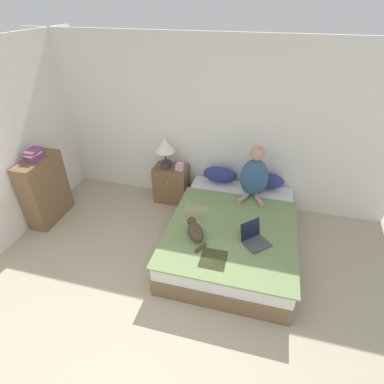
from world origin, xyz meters
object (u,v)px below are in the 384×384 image
(pillow_near, at_px, (220,175))
(pillow_far, at_px, (266,180))
(bed, at_px, (232,234))
(bookshelf, at_px, (45,190))
(table_lamp, at_px, (165,147))
(laptop_open, at_px, (254,239))
(person_sitting, at_px, (254,176))
(cat_tabby, at_px, (195,231))
(tissue_box, at_px, (180,167))
(nightstand, at_px, (171,184))
(book_stack_top, at_px, (34,155))

(pillow_near, height_order, pillow_far, same)
(bed, xyz_separation_m, bookshelf, (-2.82, -0.05, 0.28))
(pillow_far, relative_size, table_lamp, 1.08)
(laptop_open, height_order, bookshelf, bookshelf)
(bed, bearing_deg, pillow_near, 110.75)
(person_sitting, height_order, table_lamp, person_sitting)
(pillow_near, distance_m, cat_tabby, 1.35)
(pillow_near, xyz_separation_m, bookshelf, (-2.47, -0.99, -0.07))
(table_lamp, relative_size, tissue_box, 3.55)
(pillow_far, relative_size, nightstand, 0.87)
(tissue_box, bearing_deg, person_sitting, -9.14)
(person_sitting, xyz_separation_m, tissue_box, (-1.16, 0.19, -0.12))
(nightstand, xyz_separation_m, book_stack_top, (-1.66, -0.94, 0.78))
(pillow_far, xyz_separation_m, cat_tabby, (-0.77, -1.35, -0.04))
(bed, distance_m, pillow_far, 1.06)
(bookshelf, relative_size, book_stack_top, 4.04)
(table_lamp, bearing_deg, book_stack_top, -149.51)
(person_sitting, distance_m, cat_tabby, 1.25)
(table_lamp, bearing_deg, cat_tabby, -57.99)
(cat_tabby, height_order, nightstand, cat_tabby)
(person_sitting, distance_m, tissue_box, 1.18)
(cat_tabby, height_order, tissue_box, tissue_box)
(bed, relative_size, laptop_open, 5.29)
(nightstand, bearing_deg, tissue_box, -12.88)
(pillow_far, bearing_deg, cat_tabby, -119.84)
(cat_tabby, distance_m, tissue_box, 1.39)
(bed, xyz_separation_m, cat_tabby, (-0.42, -0.42, 0.32))
(pillow_far, xyz_separation_m, table_lamp, (-1.58, -0.05, 0.39))
(pillow_near, bearing_deg, nightstand, -176.62)
(laptop_open, bearing_deg, pillow_near, 72.09)
(laptop_open, bearing_deg, tissue_box, 92.34)
(cat_tabby, distance_m, nightstand, 1.51)
(nightstand, xyz_separation_m, table_lamp, (-0.08, -0.00, 0.66))
(person_sitting, bearing_deg, tissue_box, 170.86)
(bed, height_order, table_lamp, table_lamp)
(laptop_open, distance_m, table_lamp, 2.01)
(bed, distance_m, cat_tabby, 0.67)
(cat_tabby, distance_m, bookshelf, 2.43)
(person_sitting, distance_m, table_lamp, 1.44)
(person_sitting, relative_size, nightstand, 1.28)
(pillow_far, height_order, bookshelf, bookshelf)
(pillow_near, distance_m, tissue_box, 0.65)
(person_sitting, height_order, nightstand, person_sitting)
(laptop_open, height_order, tissue_box, tissue_box)
(pillow_near, xyz_separation_m, cat_tabby, (-0.07, -1.35, -0.04))
(pillow_far, relative_size, person_sitting, 0.68)
(bed, bearing_deg, nightstand, 142.55)
(person_sitting, relative_size, table_lamp, 1.60)
(pillow_far, height_order, person_sitting, person_sitting)
(person_sitting, distance_m, nightstand, 1.43)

